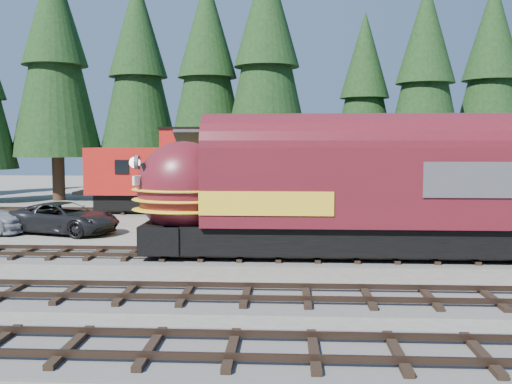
{
  "coord_description": "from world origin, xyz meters",
  "views": [
    {
      "loc": [
        -1.22,
        -18.63,
        4.68
      ],
      "look_at": [
        -2.42,
        4.0,
        2.7
      ],
      "focal_mm": 40.0,
      "sensor_mm": 36.0,
      "label": 1
    }
  ],
  "objects_px": {
    "depot": "(310,176)",
    "locomotive": "(327,196)",
    "caboose": "(167,175)",
    "pickup_truck_a": "(64,218)"
  },
  "relations": [
    {
      "from": "depot",
      "to": "locomotive",
      "type": "relative_size",
      "value": 0.79
    },
    {
      "from": "caboose",
      "to": "pickup_truck_a",
      "type": "relative_size",
      "value": 1.72
    },
    {
      "from": "caboose",
      "to": "pickup_truck_a",
      "type": "distance_m",
      "value": 9.12
    },
    {
      "from": "locomotive",
      "to": "caboose",
      "type": "height_order",
      "value": "caboose"
    },
    {
      "from": "caboose",
      "to": "pickup_truck_a",
      "type": "height_order",
      "value": "caboose"
    },
    {
      "from": "depot",
      "to": "pickup_truck_a",
      "type": "xyz_separation_m",
      "value": [
        -12.59,
        -0.66,
        -2.16
      ]
    },
    {
      "from": "depot",
      "to": "pickup_truck_a",
      "type": "height_order",
      "value": "depot"
    },
    {
      "from": "depot",
      "to": "caboose",
      "type": "bearing_deg",
      "value": 140.01
    },
    {
      "from": "locomotive",
      "to": "pickup_truck_a",
      "type": "distance_m",
      "value": 14.35
    },
    {
      "from": "depot",
      "to": "locomotive",
      "type": "bearing_deg",
      "value": -86.55
    }
  ]
}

